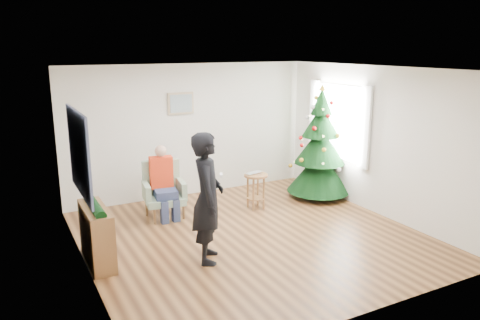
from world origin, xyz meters
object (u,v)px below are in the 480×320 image
stool (256,191)px  armchair (164,197)px  console (97,235)px  standing_man (208,198)px  christmas_tree (320,147)px

stool → armchair: armchair is taller
console → stool: bearing=16.8°
standing_man → console: 1.61m
christmas_tree → console: christmas_tree is taller
standing_man → stool: bearing=-22.8°
christmas_tree → console: (-4.48, -0.94, -0.61)m
armchair → console: bearing=-128.7°
christmas_tree → stool: (-1.45, -0.02, -0.67)m
standing_man → armchair: bearing=23.4°
standing_man → console: (-1.39, 0.63, -0.51)m
stool → console: size_ratio=0.65×
armchair → console: 1.92m
christmas_tree → console: bearing=-168.1°
stool → armchair: (-1.63, 0.39, 0.02)m
christmas_tree → stool: 1.60m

